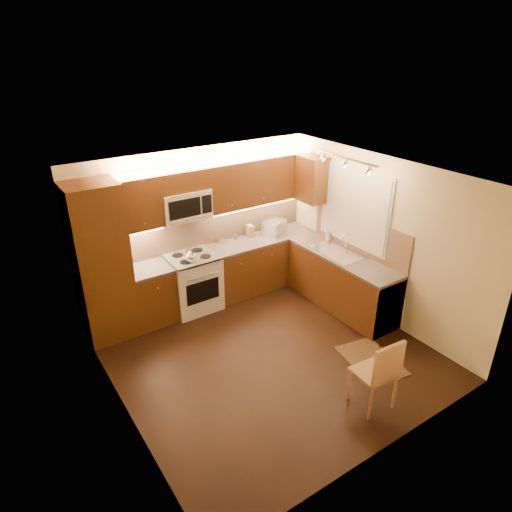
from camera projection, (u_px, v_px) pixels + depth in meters
floor at (269, 354)px, 6.30m from camera, size 4.00×4.00×0.01m
ceiling at (272, 178)px, 5.23m from camera, size 4.00×4.00×0.01m
wall_back at (198, 226)px, 7.27m from camera, size 4.00×0.01×2.50m
wall_front at (393, 357)px, 4.26m from camera, size 4.00×0.01×2.50m
wall_left at (115, 324)px, 4.76m from camera, size 0.01×4.00×2.50m
wall_right at (380, 240)px, 6.77m from camera, size 0.01×4.00×2.50m
pantry at (101, 264)px, 6.26m from camera, size 0.70×0.60×2.30m
base_cab_back_left at (152, 295)px, 6.90m from camera, size 0.62×0.60×0.86m
counter_back_left at (149, 269)px, 6.71m from camera, size 0.62×0.60×0.04m
base_cab_back_right at (262, 263)px, 7.92m from camera, size 1.92×0.60×0.86m
counter_back_right at (262, 239)px, 7.72m from camera, size 1.92×0.60×0.04m
base_cab_right at (342, 282)px, 7.27m from camera, size 0.60×2.00×0.86m
counter_right at (344, 257)px, 7.08m from camera, size 0.60×2.00×0.04m
dishwasher at (374, 301)px, 6.74m from camera, size 0.58×0.60×0.84m
backsplash_back at (218, 225)px, 7.46m from camera, size 3.30×0.02×0.60m
backsplash_right at (359, 234)px, 7.08m from camera, size 0.02×2.00×0.60m
upper_cab_back_left at (138, 203)px, 6.37m from camera, size 0.62×0.35×0.75m
upper_cab_back_right at (258, 180)px, 7.39m from camera, size 1.92×0.35×0.75m
upper_cab_bridge at (182, 180)px, 6.62m from camera, size 0.76×0.35×0.31m
upper_cab_right_corner at (312, 179)px, 7.46m from camera, size 0.35×0.50×0.75m
stove at (193, 282)px, 7.21m from camera, size 0.76×0.65×0.92m
microwave at (184, 205)px, 6.77m from camera, size 0.76×0.38×0.44m
window_frame at (355, 207)px, 7.02m from camera, size 0.03×1.44×1.24m
window_blinds at (354, 208)px, 7.01m from camera, size 0.02×1.36×1.16m
sink at (338, 248)px, 7.15m from camera, size 0.52×0.86×0.15m
faucet at (347, 241)px, 7.20m from camera, size 0.20×0.04×0.30m
track_light_bar at (345, 158)px, 6.32m from camera, size 0.04×1.20×0.03m
kettle at (190, 256)px, 6.79m from camera, size 0.23×0.23×0.21m
toaster_oven at (274, 227)px, 7.85m from camera, size 0.47×0.42×0.23m
knife_block at (250, 231)px, 7.73m from camera, size 0.10×0.15×0.20m
spice_jar_a at (226, 241)px, 7.49m from camera, size 0.05×0.05×0.09m
spice_jar_b at (218, 240)px, 7.51m from camera, size 0.05×0.05×0.09m
spice_jar_c at (222, 241)px, 7.47m from camera, size 0.04×0.04×0.09m
spice_jar_d at (235, 237)px, 7.64m from camera, size 0.05×0.05×0.09m
soap_bottle at (329, 235)px, 7.63m from camera, size 0.08×0.08×0.17m
rug at (372, 361)px, 6.16m from camera, size 0.75×0.99×0.01m
dining_chair at (374, 371)px, 5.24m from camera, size 0.46×0.46×0.96m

